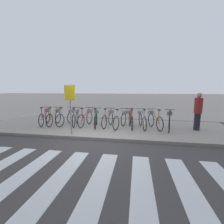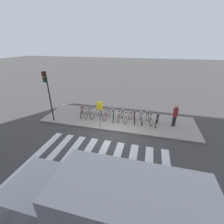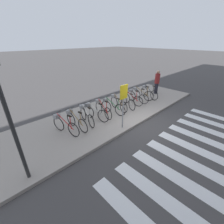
% 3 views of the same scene
% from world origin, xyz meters
% --- Properties ---
extents(ground_plane, '(120.00, 120.00, 0.00)m').
position_xyz_m(ground_plane, '(0.00, 0.00, 0.00)').
color(ground_plane, '#423F3F').
extents(sidewalk, '(12.31, 3.70, 0.12)m').
position_xyz_m(sidewalk, '(0.00, 1.85, 0.06)').
color(sidewalk, '#9E9389').
rests_on(sidewalk, ground_plane).
extents(parked_bicycle_0, '(0.54, 1.51, 0.95)m').
position_xyz_m(parked_bicycle_0, '(-3.10, 1.73, 0.54)').
color(parked_bicycle_0, black).
rests_on(parked_bicycle_0, sidewalk).
extents(parked_bicycle_1, '(0.46, 1.54, 0.95)m').
position_xyz_m(parked_bicycle_1, '(-2.56, 1.73, 0.54)').
color(parked_bicycle_1, black).
rests_on(parked_bicycle_1, sidewalk).
extents(parked_bicycle_2, '(0.48, 1.52, 0.95)m').
position_xyz_m(parked_bicycle_2, '(-1.92, 1.81, 0.54)').
color(parked_bicycle_2, black).
rests_on(parked_bicycle_2, sidewalk).
extents(parked_bicycle_3, '(0.51, 1.52, 0.95)m').
position_xyz_m(parked_bicycle_3, '(-1.43, 1.80, 0.54)').
color(parked_bicycle_3, black).
rests_on(parked_bicycle_3, sidewalk).
extents(parked_bicycle_4, '(0.46, 1.53, 0.95)m').
position_xyz_m(parked_bicycle_4, '(-0.87, 1.84, 0.54)').
color(parked_bicycle_4, black).
rests_on(parked_bicycle_4, sidewalk).
extents(parked_bicycle_5, '(0.48, 1.52, 0.95)m').
position_xyz_m(parked_bicycle_5, '(-0.33, 1.70, 0.54)').
color(parked_bicycle_5, black).
rests_on(parked_bicycle_5, sidewalk).
extents(parked_bicycle_6, '(0.46, 1.53, 0.95)m').
position_xyz_m(parked_bicycle_6, '(0.28, 1.82, 0.54)').
color(parked_bicycle_6, black).
rests_on(parked_bicycle_6, sidewalk).
extents(parked_bicycle_7, '(0.60, 1.49, 0.95)m').
position_xyz_m(parked_bicycle_7, '(0.91, 1.69, 0.54)').
color(parked_bicycle_7, black).
rests_on(parked_bicycle_7, sidewalk).
extents(parked_bicycle_8, '(0.46, 1.53, 0.95)m').
position_xyz_m(parked_bicycle_8, '(1.37, 1.81, 0.54)').
color(parked_bicycle_8, black).
rests_on(parked_bicycle_8, sidewalk).
extents(parked_bicycle_9, '(0.47, 1.52, 0.95)m').
position_xyz_m(parked_bicycle_9, '(1.92, 1.79, 0.54)').
color(parked_bicycle_9, black).
rests_on(parked_bicycle_9, sidewalk).
extents(parked_bicycle_10, '(0.65, 1.47, 0.95)m').
position_xyz_m(parked_bicycle_10, '(2.49, 1.85, 0.54)').
color(parked_bicycle_10, black).
rests_on(parked_bicycle_10, sidewalk).
extents(parked_bicycle_11, '(0.48, 1.52, 0.95)m').
position_xyz_m(parked_bicycle_11, '(3.14, 1.68, 0.54)').
color(parked_bicycle_11, black).
rests_on(parked_bicycle_11, sidewalk).
extents(pedestrian, '(0.34, 0.34, 1.68)m').
position_xyz_m(pedestrian, '(4.36, 1.81, 1.01)').
color(pedestrian, '#23232D').
rests_on(pedestrian, sidewalk).
extents(sign_post, '(0.44, 0.07, 2.01)m').
position_xyz_m(sign_post, '(-0.99, 0.29, 1.49)').
color(sign_post, '#99999E').
rests_on(sign_post, sidewalk).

